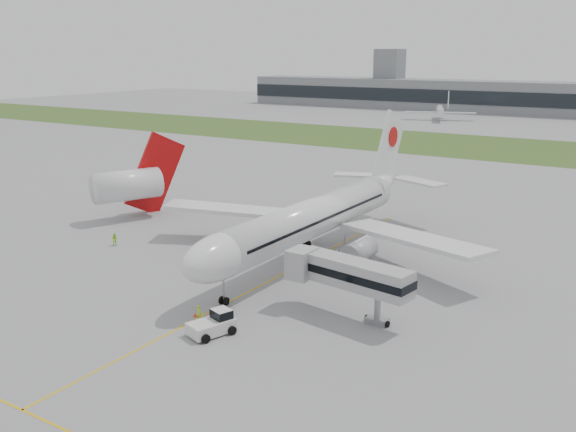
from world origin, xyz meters
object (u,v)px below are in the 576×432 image
Objects in this scene: neighbor_aircraft at (131,184)px; pushback_tug at (214,323)px; airliner at (316,216)px; jet_bridge at (345,273)px; ground_crew_near at (199,313)px.

pushback_tug is at bearing -12.99° from neighbor_aircraft.
jet_bridge is (12.46, -15.66, -0.93)m from airliner.
jet_bridge is at bearing 69.24° from pushback_tug.
airliner is 3.03× the size of neighbor_aircraft.
airliner is 3.85× the size of jet_bridge.
airliner is at bearing 19.39° from neighbor_aircraft.
ground_crew_near is 45.11m from neighbor_aircraft.
pushback_tug is 3.67m from ground_crew_near.
airliner is at bearing 117.05° from pushback_tug.
airliner reaches higher than neighbor_aircraft.
neighbor_aircraft is at bearing 177.15° from airliner.
neighbor_aircraft is (-35.84, 1.79, 0.07)m from airliner.
pushback_tug is 48.69m from neighbor_aircraft.
jet_bridge is 15.44m from ground_crew_near.
pushback_tug is 0.36× the size of jet_bridge.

